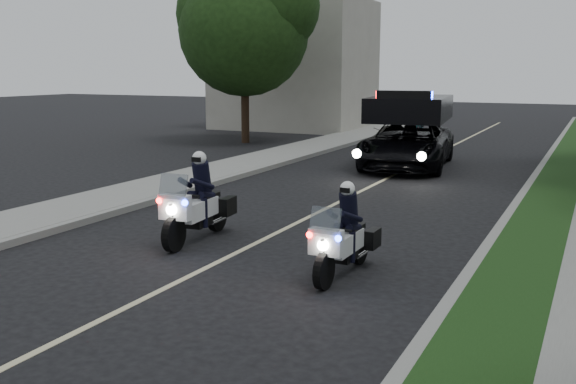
# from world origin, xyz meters

# --- Properties ---
(ground) EXTENTS (120.00, 120.00, 0.00)m
(ground) POSITION_xyz_m (0.00, 0.00, 0.00)
(ground) COLOR black
(ground) RESTS_ON ground
(curb_right) EXTENTS (0.20, 60.00, 0.15)m
(curb_right) POSITION_xyz_m (4.10, 10.00, 0.07)
(curb_right) COLOR gray
(curb_right) RESTS_ON ground
(grass_verge) EXTENTS (1.20, 60.00, 0.16)m
(grass_verge) POSITION_xyz_m (4.80, 10.00, 0.08)
(grass_verge) COLOR #193814
(grass_verge) RESTS_ON ground
(curb_left) EXTENTS (0.20, 60.00, 0.15)m
(curb_left) POSITION_xyz_m (-4.10, 10.00, 0.07)
(curb_left) COLOR gray
(curb_left) RESTS_ON ground
(sidewalk_left) EXTENTS (2.00, 60.00, 0.16)m
(sidewalk_left) POSITION_xyz_m (-5.20, 10.00, 0.08)
(sidewalk_left) COLOR gray
(sidewalk_left) RESTS_ON ground
(building_far) EXTENTS (8.00, 6.00, 7.00)m
(building_far) POSITION_xyz_m (-10.00, 26.00, 3.50)
(building_far) COLOR #A8A396
(building_far) RESTS_ON ground
(lane_marking) EXTENTS (0.12, 50.00, 0.01)m
(lane_marking) POSITION_xyz_m (0.00, 10.00, 0.00)
(lane_marking) COLOR #BFB78C
(lane_marking) RESTS_ON ground
(police_moto_left) EXTENTS (0.88, 2.11, 1.75)m
(police_moto_left) POSITION_xyz_m (-1.13, 2.82, 0.00)
(police_moto_left) COLOR white
(police_moto_left) RESTS_ON ground
(police_moto_right) EXTENTS (0.67, 1.82, 1.54)m
(police_moto_right) POSITION_xyz_m (2.22, 2.01, 0.00)
(police_moto_right) COLOR silver
(police_moto_right) RESTS_ON ground
(police_suv) EXTENTS (3.36, 6.06, 2.81)m
(police_suv) POSITION_xyz_m (-0.09, 14.03, 0.00)
(police_suv) COLOR black
(police_suv) RESTS_ON ground
(bicycle) EXTENTS (0.72, 1.87, 0.97)m
(bicycle) POSITION_xyz_m (-2.81, 26.00, 0.00)
(bicycle) COLOR black
(bicycle) RESTS_ON ground
(cyclist) EXTENTS (0.60, 0.40, 1.65)m
(cyclist) POSITION_xyz_m (-2.81, 26.00, 0.00)
(cyclist) COLOR black
(cyclist) RESTS_ON ground
(tree_left_near) EXTENTS (7.65, 7.65, 9.65)m
(tree_left_near) POSITION_xyz_m (-8.78, 18.23, 0.00)
(tree_left_near) COLOR #1F4115
(tree_left_near) RESTS_ON ground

